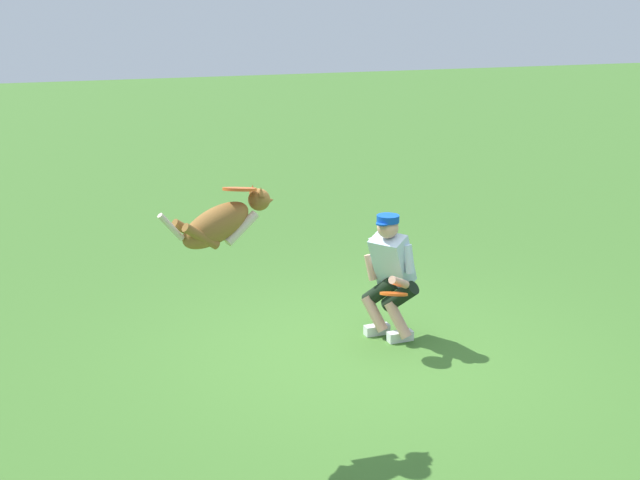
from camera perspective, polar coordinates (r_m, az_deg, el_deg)
ground_plane at (r=8.01m, az=2.84°, el=-7.94°), size 60.00×60.00×0.00m
person at (r=8.16m, az=4.90°, el=-2.25°), size 0.54×0.71×1.29m
dog at (r=6.12m, az=-6.83°, el=1.21°), size 0.97×0.44×0.46m
frisbee_flying at (r=6.14m, az=-5.61°, el=3.54°), size 0.31×0.31×0.08m
frisbee_held at (r=7.83m, az=5.15°, el=-3.75°), size 0.30×0.30×0.11m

